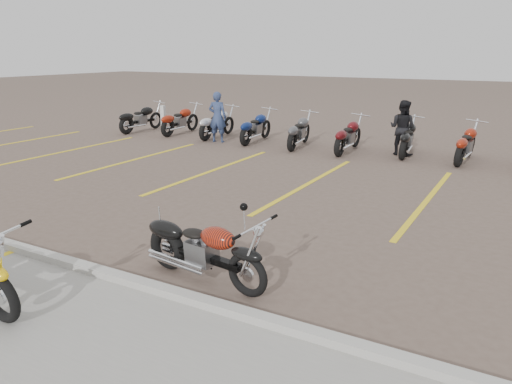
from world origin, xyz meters
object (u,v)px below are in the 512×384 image
person_a (218,117)px  person_b (402,128)px  bollard (163,119)px  flame_cruiser (203,252)px

person_a → person_b: size_ratio=1.05×
person_a → bollard: 3.14m
bollard → person_a: bearing=-14.7°
person_a → bollard: size_ratio=1.70×
person_a → flame_cruiser: bearing=109.9°
person_b → bollard: 8.97m
flame_cruiser → person_a: size_ratio=1.22×
person_a → person_b: bearing=175.7°
person_a → bollard: (-3.02, 0.79, -0.35)m
flame_cruiser → bollard: bollard is taller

